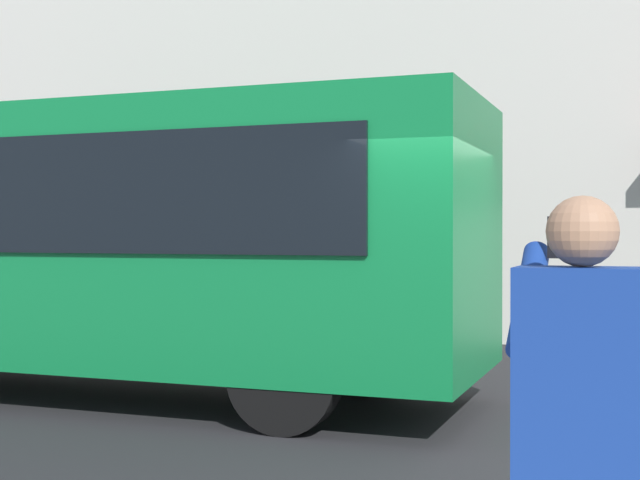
{
  "coord_description": "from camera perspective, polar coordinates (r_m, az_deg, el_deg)",
  "views": [
    {
      "loc": [
        -1.07,
        7.52,
        1.73
      ],
      "look_at": [
        2.0,
        -0.72,
        1.67
      ],
      "focal_mm": 49.82,
      "sensor_mm": 36.0,
      "label": 1
    }
  ],
  "objects": [
    {
      "name": "ground_plane",
      "position": [
        7.79,
        12.34,
        -12.42
      ],
      "size": [
        60.0,
        60.0,
        0.0
      ],
      "primitive_type": "plane",
      "color": "#232326"
    },
    {
      "name": "pedestrian_photographer",
      "position": [
        2.9,
        16.56,
        -11.39
      ],
      "size": [
        0.53,
        0.52,
        1.7
      ],
      "color": "#4C4238",
      "rests_on": "sidewalk_curb"
    },
    {
      "name": "red_bus",
      "position": [
        10.1,
        -15.84,
        0.14
      ],
      "size": [
        9.05,
        2.54,
        3.08
      ],
      "color": "#0F7238",
      "rests_on": "ground_plane"
    }
  ]
}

